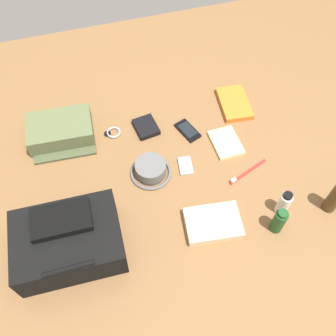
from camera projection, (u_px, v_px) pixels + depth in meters
name	position (u px, v px, depth m)	size (l,w,h in m)	color
ground_plane	(168.00, 175.00, 1.53)	(2.64, 2.02, 0.02)	brown
backpack	(68.00, 241.00, 1.28)	(0.36, 0.27, 0.17)	black
toiletry_pouch	(61.00, 131.00, 1.59)	(0.28, 0.23, 0.08)	#56603D
bucket_hat	(151.00, 170.00, 1.50)	(0.16, 0.16, 0.06)	#5C5C5C
cologne_bottle	(335.00, 197.00, 1.37)	(0.05, 0.05, 0.16)	#473319
toothpaste_tube	(284.00, 203.00, 1.38)	(0.04, 0.04, 0.12)	white
shampoo_bottle	(279.00, 221.00, 1.34)	(0.05, 0.05, 0.12)	#19471E
paperback_novel	(234.00, 104.00, 1.71)	(0.14, 0.21, 0.03)	orange
cell_phone	(188.00, 131.00, 1.63)	(0.10, 0.13, 0.01)	black
media_player	(185.00, 166.00, 1.53)	(0.06, 0.09, 0.01)	#B7B7BC
wristwatch	(113.00, 133.00, 1.62)	(0.07, 0.06, 0.01)	#99999E
toothbrush	(246.00, 173.00, 1.51)	(0.18, 0.07, 0.02)	red
wallet	(146.00, 127.00, 1.63)	(0.09, 0.11, 0.02)	black
notepad	(226.00, 143.00, 1.59)	(0.11, 0.15, 0.02)	beige
folded_towel	(213.00, 223.00, 1.38)	(0.20, 0.14, 0.04)	beige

